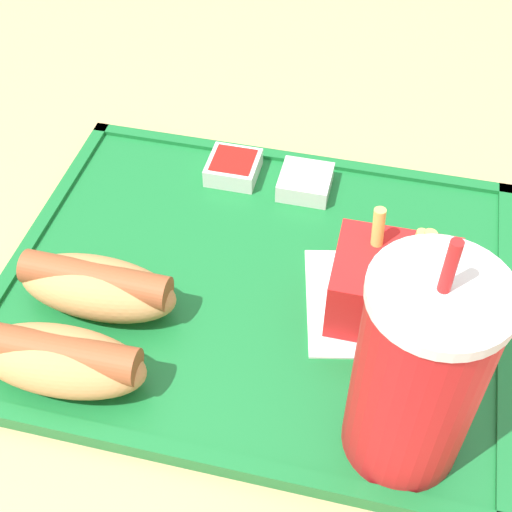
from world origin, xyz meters
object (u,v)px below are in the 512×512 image
at_px(fries_carton, 393,287).
at_px(hot_dog_far, 60,359).
at_px(hot_dog_near, 97,286).
at_px(sauce_cup_mayo, 305,181).
at_px(soda_cup, 418,374).
at_px(sauce_cup_ketchup, 233,167).

bearing_deg(fries_carton, hot_dog_far, 27.60).
height_order(hot_dog_near, sauce_cup_mayo, hot_dog_near).
distance_m(soda_cup, hot_dog_far, 0.24).
relative_size(soda_cup, hot_dog_far, 1.52).
distance_m(soda_cup, sauce_cup_mayo, 0.27).
height_order(hot_dog_near, fries_carton, fries_carton).
distance_m(soda_cup, hot_dog_near, 0.25).
bearing_deg(sauce_cup_mayo, hot_dog_near, 52.78).
distance_m(hot_dog_near, fries_carton, 0.22).
height_order(hot_dog_far, sauce_cup_ketchup, hot_dog_far).
distance_m(hot_dog_near, sauce_cup_mayo, 0.21).
xyz_separation_m(hot_dog_far, sauce_cup_mayo, (-0.13, -0.24, -0.01)).
xyz_separation_m(hot_dog_near, sauce_cup_ketchup, (-0.06, -0.18, -0.01)).
distance_m(hot_dog_far, hot_dog_near, 0.07).
height_order(hot_dog_near, sauce_cup_ketchup, hot_dog_near).
xyz_separation_m(sauce_cup_mayo, sauce_cup_ketchup, (0.07, -0.00, 0.00)).
bearing_deg(fries_carton, soda_cup, 99.83).
xyz_separation_m(hot_dog_far, sauce_cup_ketchup, (-0.06, -0.24, -0.01)).
xyz_separation_m(fries_carton, sauce_cup_ketchup, (0.16, -0.13, -0.02)).
bearing_deg(hot_dog_far, hot_dog_near, -90.00).
bearing_deg(hot_dog_near, fries_carton, -168.12).
height_order(soda_cup, sauce_cup_ketchup, soda_cup).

